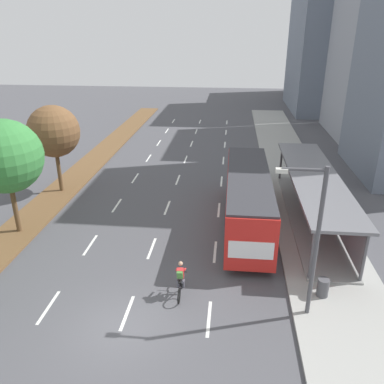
{
  "coord_description": "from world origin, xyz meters",
  "views": [
    {
      "loc": [
        4.12,
        -12.01,
        11.19
      ],
      "look_at": [
        1.69,
        11.6,
        1.2
      ],
      "focal_mm": 36.38,
      "sensor_mm": 36.0,
      "label": 1
    }
  ],
  "objects_px": {
    "streetlight": "(313,234)",
    "median_tree_second": "(5,157)",
    "bus_shelter": "(317,193)",
    "trash_bin": "(323,287)",
    "median_tree_third": "(54,132)",
    "bus": "(248,195)",
    "cyclist": "(180,280)"
  },
  "relations": [
    {
      "from": "bus",
      "to": "median_tree_third",
      "type": "relative_size",
      "value": 1.8
    },
    {
      "from": "bus_shelter",
      "to": "bus",
      "type": "relative_size",
      "value": 1.26
    },
    {
      "from": "streetlight",
      "to": "median_tree_second",
      "type": "bearing_deg",
      "value": 160.06
    },
    {
      "from": "bus",
      "to": "cyclist",
      "type": "bearing_deg",
      "value": -113.77
    },
    {
      "from": "median_tree_third",
      "to": "streetlight",
      "type": "height_order",
      "value": "streetlight"
    },
    {
      "from": "bus",
      "to": "cyclist",
      "type": "height_order",
      "value": "bus"
    },
    {
      "from": "bus",
      "to": "median_tree_third",
      "type": "height_order",
      "value": "median_tree_third"
    },
    {
      "from": "bus_shelter",
      "to": "bus",
      "type": "bearing_deg",
      "value": -164.22
    },
    {
      "from": "bus_shelter",
      "to": "median_tree_third",
      "type": "relative_size",
      "value": 2.28
    },
    {
      "from": "bus_shelter",
      "to": "bus",
      "type": "distance_m",
      "value": 4.45
    },
    {
      "from": "streetlight",
      "to": "trash_bin",
      "type": "bearing_deg",
      "value": 49.5
    },
    {
      "from": "bus",
      "to": "trash_bin",
      "type": "height_order",
      "value": "bus"
    },
    {
      "from": "bus_shelter",
      "to": "trash_bin",
      "type": "bearing_deg",
      "value": -97.8
    },
    {
      "from": "bus_shelter",
      "to": "median_tree_third",
      "type": "height_order",
      "value": "median_tree_third"
    },
    {
      "from": "bus_shelter",
      "to": "median_tree_third",
      "type": "xyz_separation_m",
      "value": [
        -17.77,
        2.84,
        2.69
      ]
    },
    {
      "from": "bus",
      "to": "cyclist",
      "type": "xyz_separation_m",
      "value": [
        -3.13,
        -7.11,
        -1.28
      ]
    },
    {
      "from": "bus",
      "to": "median_tree_third",
      "type": "distance_m",
      "value": 14.3
    },
    {
      "from": "median_tree_second",
      "to": "streetlight",
      "type": "relative_size",
      "value": 1.02
    },
    {
      "from": "median_tree_second",
      "to": "streetlight",
      "type": "bearing_deg",
      "value": -19.94
    },
    {
      "from": "median_tree_second",
      "to": "median_tree_third",
      "type": "relative_size",
      "value": 1.06
    },
    {
      "from": "bus_shelter",
      "to": "streetlight",
      "type": "xyz_separation_m",
      "value": [
        -2.11,
        -9.1,
        2.02
      ]
    },
    {
      "from": "bus",
      "to": "median_tree_second",
      "type": "height_order",
      "value": "median_tree_second"
    },
    {
      "from": "bus_shelter",
      "to": "cyclist",
      "type": "relative_size",
      "value": 7.84
    },
    {
      "from": "bus_shelter",
      "to": "streetlight",
      "type": "relative_size",
      "value": 2.2
    },
    {
      "from": "bus",
      "to": "median_tree_third",
      "type": "bearing_deg",
      "value": 163.31
    },
    {
      "from": "streetlight",
      "to": "trash_bin",
      "type": "height_order",
      "value": "streetlight"
    },
    {
      "from": "median_tree_second",
      "to": "trash_bin",
      "type": "height_order",
      "value": "median_tree_second"
    },
    {
      "from": "cyclist",
      "to": "median_tree_second",
      "type": "xyz_separation_m",
      "value": [
        -10.3,
        4.87,
        3.92
      ]
    },
    {
      "from": "cyclist",
      "to": "median_tree_second",
      "type": "relative_size",
      "value": 0.27
    },
    {
      "from": "median_tree_second",
      "to": "trash_bin",
      "type": "xyz_separation_m",
      "value": [
        16.63,
        -4.45,
        -4.13
      ]
    },
    {
      "from": "bus_shelter",
      "to": "streetlight",
      "type": "distance_m",
      "value": 9.56
    },
    {
      "from": "bus",
      "to": "trash_bin",
      "type": "bearing_deg",
      "value": -64.41
    }
  ]
}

